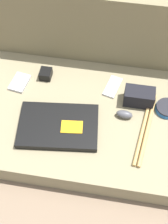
% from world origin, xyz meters
% --- Properties ---
extents(ground_plane, '(8.00, 8.00, 0.00)m').
position_xyz_m(ground_plane, '(0.00, 0.00, 0.00)').
color(ground_plane, '#7A6651').
extents(couch_seat, '(0.97, 0.62, 0.11)m').
position_xyz_m(couch_seat, '(0.00, 0.00, 0.06)').
color(couch_seat, '#847A5B').
rests_on(couch_seat, ground_plane).
extents(couch_backrest, '(0.97, 0.20, 0.48)m').
position_xyz_m(couch_backrest, '(0.00, 0.41, 0.24)').
color(couch_backrest, '#756B4C').
rests_on(couch_backrest, ground_plane).
extents(laptop, '(0.36, 0.25, 0.03)m').
position_xyz_m(laptop, '(-0.10, -0.08, 0.13)').
color(laptop, black).
rests_on(laptop, couch_seat).
extents(computer_mouse, '(0.07, 0.04, 0.04)m').
position_xyz_m(computer_mouse, '(0.17, 0.02, 0.13)').
color(computer_mouse, '#4C4C51').
rests_on(computer_mouse, couch_seat).
extents(speaker_puck, '(0.10, 0.10, 0.03)m').
position_xyz_m(speaker_puck, '(0.36, 0.08, 0.12)').
color(speaker_puck, '#1E569E').
rests_on(speaker_puck, couch_seat).
extents(phone_silver, '(0.09, 0.12, 0.01)m').
position_xyz_m(phone_silver, '(-0.33, 0.12, 0.12)').
color(phone_silver, '#B7B7BC').
rests_on(phone_silver, couch_seat).
extents(phone_black, '(0.08, 0.13, 0.01)m').
position_xyz_m(phone_black, '(0.11, 0.17, 0.12)').
color(phone_black, '#B7B7BC').
rests_on(phone_black, couch_seat).
extents(camera_pouch, '(0.13, 0.07, 0.08)m').
position_xyz_m(camera_pouch, '(0.23, 0.11, 0.15)').
color(camera_pouch, black).
rests_on(camera_pouch, couch_seat).
extents(charger_brick, '(0.05, 0.06, 0.04)m').
position_xyz_m(charger_brick, '(-0.21, 0.18, 0.13)').
color(charger_brick, black).
rests_on(charger_brick, couch_seat).
extents(drumstick_pair, '(0.09, 0.37, 0.02)m').
position_xyz_m(drumstick_pair, '(0.27, -0.03, 0.12)').
color(drumstick_pair, tan).
rests_on(drumstick_pair, couch_seat).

